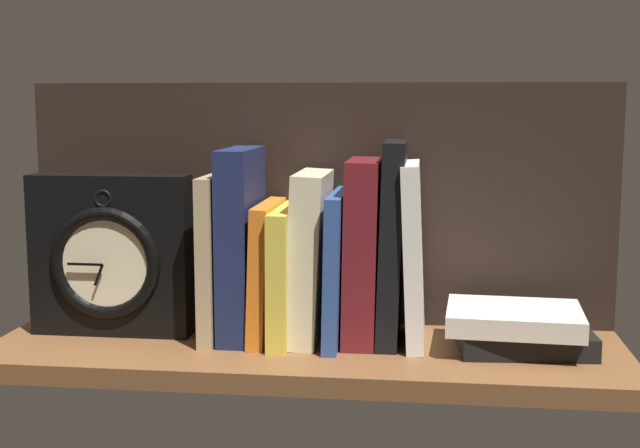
{
  "coord_description": "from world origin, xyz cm",
  "views": [
    {
      "loc": [
        15.0,
        -104.17,
        30.95
      ],
      "look_at": [
        1.37,
        3.05,
        15.1
      ],
      "focal_mm": 47.97,
      "sensor_mm": 36.0,
      "label": 1
    }
  ],
  "objects": [
    {
      "name": "ground_plane",
      "position": [
        0.0,
        0.0,
        -1.25
      ],
      "size": [
        80.46,
        25.17,
        2.5
      ],
      "primitive_type": "cube",
      "color": "brown"
    },
    {
      "name": "back_panel",
      "position": [
        0.0,
        11.99,
        16.57
      ],
      "size": [
        80.46,
        1.2,
        33.13
      ],
      "primitive_type": "cube",
      "color": "black",
      "rests_on": "ground_plane"
    },
    {
      "name": "book_tan_shortstories",
      "position": [
        -12.19,
        3.05,
        10.66
      ],
      "size": [
        2.02,
        14.97,
        21.33
      ],
      "primitive_type": "cube",
      "rotation": [
        0.0,
        -0.0,
        0.0
      ],
      "color": "tan",
      "rests_on": "ground_plane"
    },
    {
      "name": "book_navy_bierce",
      "position": [
        -8.97,
        3.05,
        12.35
      ],
      "size": [
        3.98,
        13.84,
        24.7
      ],
      "primitive_type": "cube",
      "rotation": [
        0.0,
        0.0,
        0.0
      ],
      "color": "#192147",
      "rests_on": "ground_plane"
    },
    {
      "name": "book_orange_pandolfini",
      "position": [
        -5.65,
        3.05,
        8.84
      ],
      "size": [
        2.82,
        14.65,
        17.75
      ],
      "primitive_type": "cube",
      "rotation": [
        0.0,
        0.04,
        0.0
      ],
      "color": "orange",
      "rests_on": "ground_plane"
    },
    {
      "name": "book_yellow_seinlanguage",
      "position": [
        -3.02,
        3.05,
        8.57
      ],
      "size": [
        2.64,
        16.67,
        17.15
      ],
      "primitive_type": "cube",
      "rotation": [
        0.0,
        0.01,
        0.0
      ],
      "color": "gold",
      "rests_on": "ground_plane"
    },
    {
      "name": "book_cream_twain",
      "position": [
        0.47,
        3.05,
        10.85
      ],
      "size": [
        4.84,
        13.71,
        21.86
      ],
      "primitive_type": "cube",
      "rotation": [
        0.0,
        0.05,
        0.0
      ],
      "color": "beige",
      "rests_on": "ground_plane"
    },
    {
      "name": "book_blue_modern",
      "position": [
        3.61,
        3.05,
        9.59
      ],
      "size": [
        2.21,
        16.61,
        19.22
      ],
      "primitive_type": "cube",
      "rotation": [
        0.0,
        0.02,
        0.0
      ],
      "color": "#2D4C8E",
      "rests_on": "ground_plane"
    },
    {
      "name": "book_maroon_dawkins",
      "position": [
        6.88,
        3.05,
        11.69
      ],
      "size": [
        4.46,
        12.46,
        23.44
      ],
      "primitive_type": "cube",
      "rotation": [
        0.0,
        0.02,
        0.0
      ],
      "color": "maroon",
      "rests_on": "ground_plane"
    },
    {
      "name": "book_black_skeptic",
      "position": [
        10.58,
        3.05,
        12.87
      ],
      "size": [
        3.43,
        12.33,
        25.8
      ],
      "primitive_type": "cube",
      "rotation": [
        0.0,
        0.03,
        0.0
      ],
      "color": "black",
      "rests_on": "ground_plane"
    },
    {
      "name": "book_white_catcher",
      "position": [
        13.3,
        3.05,
        11.52
      ],
      "size": [
        3.2,
        13.62,
        23.11
      ],
      "primitive_type": "cube",
      "rotation": [
        0.0,
        -0.05,
        0.0
      ],
      "color": "silver",
      "rests_on": "ground_plane"
    },
    {
      "name": "framed_clock",
      "position": [
        -26.27,
        1.69,
        10.47
      ],
      "size": [
        21.2,
        5.87,
        21.2
      ],
      "color": "black",
      "rests_on": "ground_plane"
    },
    {
      "name": "book_stack_side",
      "position": [
        26.52,
        1.06,
        2.77
      ],
      "size": [
        18.32,
        13.74,
        5.34
      ],
      "color": "black",
      "rests_on": "ground_plane"
    }
  ]
}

